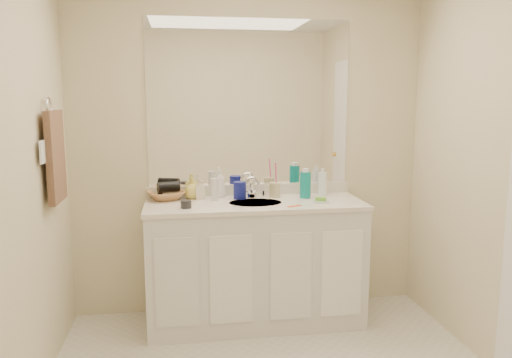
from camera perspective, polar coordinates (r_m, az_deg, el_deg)
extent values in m
cube|color=beige|center=(3.71, -0.77, 3.09)|extent=(2.60, 0.02, 2.40)
cube|color=beige|center=(1.24, 16.57, -10.06)|extent=(2.60, 0.02, 2.40)
cube|color=beige|center=(2.51, -26.92, -0.91)|extent=(0.02, 2.60, 2.40)
cube|color=silver|center=(3.61, -0.12, -9.71)|extent=(1.50, 0.55, 0.85)
cube|color=white|center=(3.49, -0.13, -2.87)|extent=(1.52, 0.57, 0.03)
cube|color=silver|center=(3.73, -0.73, -1.21)|extent=(1.52, 0.03, 0.08)
cylinder|color=beige|center=(3.47, -0.08, -2.89)|extent=(0.37, 0.37, 0.02)
cylinder|color=silver|center=(3.63, -0.50, -1.26)|extent=(0.02, 0.02, 0.11)
cube|color=white|center=(3.68, -0.77, 8.66)|extent=(1.48, 0.01, 1.20)
cylinder|color=navy|center=(3.59, -1.87, -1.29)|extent=(0.10, 0.10, 0.12)
cylinder|color=#BDB285|center=(3.65, 2.14, -1.24)|extent=(0.08, 0.08, 0.11)
cylinder|color=#E93D92|center=(3.63, 2.30, 0.26)|extent=(0.03, 0.04, 0.21)
cylinder|color=#0B8384|center=(3.63, 5.66, -0.68)|extent=(0.10, 0.10, 0.19)
cylinder|color=white|center=(3.76, 7.60, -0.52)|extent=(0.07, 0.07, 0.17)
cube|color=silver|center=(3.50, 7.41, -2.57)|extent=(0.12, 0.10, 0.01)
cube|color=#64BA2D|center=(3.49, 7.41, -2.28)|extent=(0.09, 0.07, 0.03)
cube|color=#F45319|center=(3.35, 4.39, -3.10)|extent=(0.11, 0.06, 0.00)
cylinder|color=black|center=(3.32, -8.00, -2.87)|extent=(0.09, 0.09, 0.05)
cylinder|color=silver|center=(3.53, -4.75, -1.19)|extent=(0.06, 0.06, 0.16)
imported|color=white|center=(3.64, -4.15, -0.54)|extent=(0.09, 0.09, 0.20)
imported|color=beige|center=(3.60, -6.47, -1.11)|extent=(0.08, 0.08, 0.15)
imported|color=#CFC050|center=(3.62, -7.31, -1.04)|extent=(0.15, 0.15, 0.15)
imported|color=#AA7544|center=(3.62, -10.26, -1.83)|extent=(0.33, 0.33, 0.06)
cylinder|color=black|center=(3.61, -9.97, -0.91)|extent=(0.17, 0.12, 0.08)
torus|color=silver|center=(3.22, -22.60, 7.69)|extent=(0.01, 0.11, 0.11)
cube|color=#483327|center=(3.23, -21.93, 2.39)|extent=(0.04, 0.32, 0.55)
cube|color=white|center=(3.04, -23.23, 2.86)|extent=(0.01, 0.08, 0.13)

